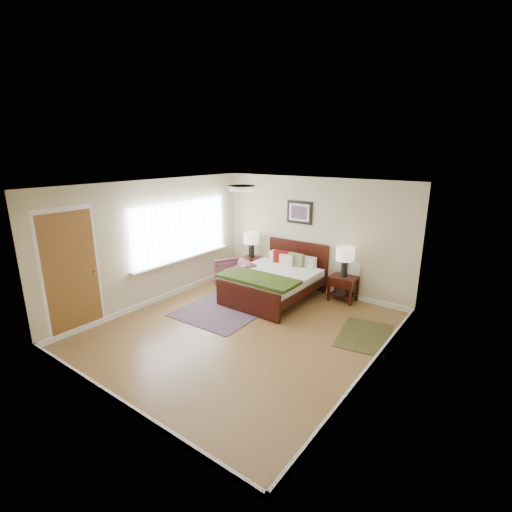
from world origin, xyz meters
name	(u,v)px	position (x,y,z in m)	size (l,w,h in m)	color
floor	(243,330)	(0.00, 0.00, 0.00)	(5.00, 5.00, 0.00)	olive
back_wall	(313,235)	(0.00, 2.50, 1.25)	(4.50, 0.04, 2.50)	#C4B38E
front_wall	(107,312)	(0.00, -2.50, 1.25)	(4.50, 0.04, 2.50)	#C4B38E
left_wall	(155,242)	(-2.25, 0.00, 1.25)	(0.04, 5.00, 2.50)	#C4B38E
right_wall	(376,291)	(2.25, 0.00, 1.25)	(0.04, 5.00, 2.50)	#C4B38E
ceiling	(242,186)	(0.00, 0.00, 2.50)	(4.50, 5.00, 0.02)	white
window	(182,231)	(-2.20, 0.70, 1.38)	(0.11, 2.72, 1.32)	silver
door	(72,273)	(-2.23, -1.75, 1.07)	(0.06, 1.00, 2.18)	silver
ceil_fixture	(242,188)	(0.00, 0.00, 2.47)	(0.44, 0.44, 0.08)	white
bed	(275,276)	(-0.35, 1.54, 0.49)	(1.63, 1.96, 1.05)	#380E08
wall_art	(299,212)	(-0.35, 2.47, 1.72)	(0.62, 0.05, 0.50)	black
nightstand_left	(251,262)	(-1.53, 2.25, 0.42)	(0.45, 0.40, 0.53)	#380E08
nightstand_right	(343,286)	(0.86, 2.26, 0.33)	(0.54, 0.40, 0.53)	#380E08
lamp_left	(251,240)	(-1.53, 2.27, 0.97)	(0.37, 0.37, 0.61)	black
lamp_right	(345,256)	(0.86, 2.27, 0.97)	(0.37, 0.37, 0.61)	black
armchair	(235,276)	(-1.32, 1.37, 0.34)	(0.73, 0.75, 0.68)	brown
rug_persian	(231,306)	(-0.84, 0.65, 0.01)	(1.51, 2.14, 0.01)	#0C1140
rug_navy	(364,335)	(1.80, 1.05, 0.01)	(0.81, 1.21, 0.01)	black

